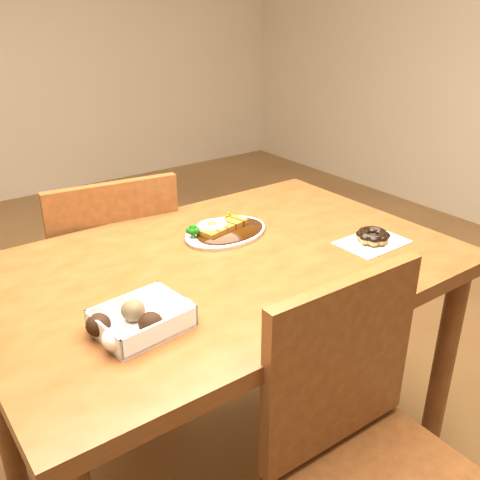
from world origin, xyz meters
TOP-DOWN VIEW (x-y plane):
  - ground at (0.00, 0.00)m, footprint 6.00×6.00m
  - table at (0.00, 0.00)m, footprint 1.20×0.80m
  - chair_far at (-0.10, 0.54)m, footprint 0.47×0.47m
  - chair_near at (0.01, -0.53)m, footprint 0.43×0.43m
  - katsu_curry_plate at (0.09, 0.13)m, footprint 0.28×0.22m
  - donut_box at (-0.31, -0.16)m, footprint 0.21×0.16m
  - pon_de_ring at (0.39, -0.15)m, footprint 0.19×0.13m

SIDE VIEW (x-z plane):
  - ground at x=0.00m, z-range 0.00..0.00m
  - chair_far at x=-0.10m, z-range 0.04..0.91m
  - chair_near at x=0.01m, z-range 0.04..0.91m
  - table at x=0.00m, z-range 0.28..1.03m
  - katsu_curry_plate at x=0.09m, z-range 0.74..0.79m
  - pon_de_ring at x=0.39m, z-range 0.75..0.79m
  - donut_box at x=-0.31m, z-range 0.75..0.80m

